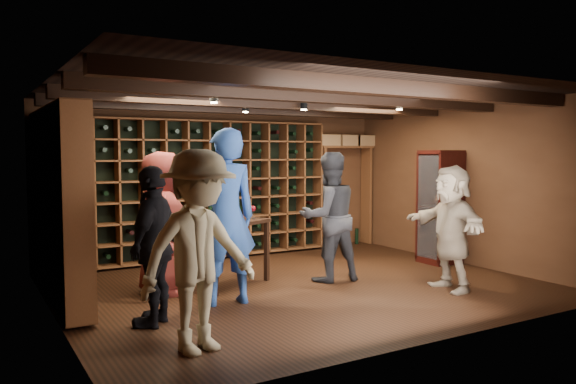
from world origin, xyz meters
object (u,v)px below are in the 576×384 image
guest_red_floral (161,223)px  guest_khaki (199,251)px  guest_woman_black (154,246)px  guest_beige (451,228)px  man_grey_suit (329,217)px  tasting_table (228,228)px  man_blue_shirt (225,217)px  display_cabinet (440,209)px

guest_red_floral → guest_khaki: 2.16m
guest_woman_black → guest_beige: 3.71m
man_grey_suit → tasting_table: bearing=-11.3°
guest_khaki → guest_woman_black: bearing=83.1°
man_blue_shirt → tasting_table: man_blue_shirt is taller
tasting_table → guest_khaki: bearing=-145.0°
guest_woman_black → guest_khaki: bearing=46.6°
man_blue_shirt → tasting_table: size_ratio=1.60×
man_grey_suit → guest_beige: (1.05, -1.20, -0.08)m
guest_red_floral → guest_khaki: guest_khaki is taller
display_cabinet → guest_red_floral: size_ratio=1.00×
guest_khaki → display_cabinet: bearing=8.3°
guest_khaki → tasting_table: guest_khaki is taller
guest_red_floral → tasting_table: (0.89, -0.02, -0.12)m
display_cabinet → man_blue_shirt: (-3.92, -0.52, 0.15)m
man_blue_shirt → guest_red_floral: bearing=-53.9°
display_cabinet → tasting_table: (-3.53, 0.28, -0.10)m
guest_woman_black → guest_beige: (3.68, -0.48, -0.01)m
guest_woman_black → guest_khaki: size_ratio=0.91×
guest_beige → tasting_table: size_ratio=1.26×
display_cabinet → guest_beige: 1.79m
guest_red_floral → guest_beige: size_ratio=1.11×
display_cabinet → guest_khaki: (-4.76, -1.83, 0.03)m
man_grey_suit → guest_beige: bearing=137.8°
guest_khaki → tasting_table: 2.45m
guest_beige → guest_red_floral: bearing=-106.3°
man_blue_shirt → guest_khaki: man_blue_shirt is taller
guest_red_floral → guest_woman_black: (-0.45, -1.17, -0.07)m
tasting_table → man_grey_suit: bearing=-42.8°
man_grey_suit → guest_beige: man_grey_suit is taller
guest_red_floral → guest_khaki: size_ratio=0.99×
tasting_table → display_cabinet: bearing=-29.3°
man_blue_shirt → man_grey_suit: 1.74m
guest_woman_black → guest_khaki: guest_khaki is taller
man_blue_shirt → tasting_table: bearing=-111.2°
guest_woman_black → man_grey_suit: bearing=146.1°
guest_beige → display_cabinet: bearing=149.5°
display_cabinet → man_blue_shirt: 3.96m
man_blue_shirt → guest_woman_black: (-0.94, -0.35, -0.20)m
guest_woman_black → tasting_table: (1.33, 1.15, -0.05)m
man_grey_suit → guest_woman_black: (-2.63, -0.73, -0.07)m
display_cabinet → guest_red_floral: 4.43m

